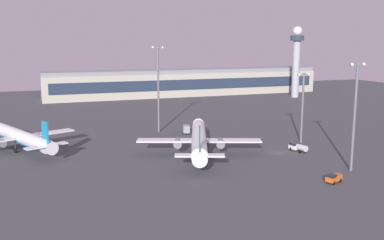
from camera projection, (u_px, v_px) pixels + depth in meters
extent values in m
plane|color=#424449|center=(279.00, 153.00, 126.97)|extent=(416.00, 416.00, 0.00)
cube|color=#B2AD99|center=(187.00, 84.00, 269.94)|extent=(174.26, 22.00, 14.00)
cube|color=#263347|center=(193.00, 84.00, 259.48)|extent=(167.29, 0.40, 6.16)
cube|color=gray|center=(187.00, 71.00, 268.50)|extent=(174.26, 19.80, 2.40)
cylinder|color=#A8A8B2|center=(296.00, 69.00, 257.03)|extent=(4.40, 4.40, 33.88)
cylinder|color=#2D3847|center=(297.00, 38.00, 253.79)|extent=(8.00, 8.00, 3.00)
sphere|color=silver|center=(298.00, 31.00, 253.08)|extent=(5.60, 5.60, 5.60)
cylinder|color=white|center=(199.00, 139.00, 125.04)|extent=(18.36, 39.35, 4.27)
cone|color=white|center=(199.00, 125.00, 146.29)|extent=(4.75, 3.96, 4.06)
cone|color=white|center=(200.00, 159.00, 103.57)|extent=(4.71, 4.31, 3.84)
cube|color=white|center=(199.00, 140.00, 123.97)|extent=(35.23, 16.98, 0.39)
cube|color=white|center=(200.00, 155.00, 105.63)|extent=(12.52, 6.91, 0.39)
cube|color=#146B4C|center=(200.00, 142.00, 105.36)|extent=(1.59, 3.48, 7.31)
cylinder|color=slate|center=(178.00, 143.00, 124.16)|extent=(3.75, 4.66, 2.47)
cylinder|color=slate|center=(220.00, 143.00, 124.06)|extent=(3.75, 4.66, 2.47)
cube|color=#146B4C|center=(199.00, 143.00, 125.25)|extent=(16.81, 36.17, 0.40)
cylinder|color=#333338|center=(199.00, 136.00, 138.14)|extent=(0.31, 0.31, 3.99)
cylinder|color=black|center=(199.00, 142.00, 138.49)|extent=(0.86, 1.32, 1.24)
cylinder|color=#333338|center=(190.00, 148.00, 122.64)|extent=(0.31, 0.31, 3.99)
cylinder|color=black|center=(190.00, 154.00, 122.99)|extent=(0.86, 1.32, 1.24)
cylinder|color=#333338|center=(208.00, 148.00, 122.60)|extent=(0.31, 0.31, 3.99)
cylinder|color=black|center=(208.00, 155.00, 122.95)|extent=(0.86, 1.32, 1.24)
cylinder|color=white|center=(19.00, 136.00, 130.01)|extent=(19.04, 36.72, 4.04)
cone|color=white|center=(50.00, 148.00, 115.37)|extent=(4.53, 4.19, 3.64)
cube|color=white|center=(20.00, 137.00, 129.29)|extent=(32.91, 17.53, 0.37)
cube|color=white|center=(46.00, 146.00, 116.77)|extent=(11.75, 7.02, 0.37)
cube|color=#1984B2|center=(45.00, 134.00, 116.42)|extent=(1.66, 3.25, 6.92)
cylinder|color=slate|center=(1.00, 143.00, 125.43)|extent=(3.68, 4.45, 2.34)
cylinder|color=slate|center=(39.00, 137.00, 133.42)|extent=(3.68, 4.45, 2.34)
cube|color=#1984B2|center=(19.00, 140.00, 130.20)|extent=(17.44, 33.75, 0.38)
cylinder|color=#333338|center=(4.00, 136.00, 139.03)|extent=(0.30, 0.30, 3.78)
cylinder|color=black|center=(4.00, 142.00, 139.37)|extent=(0.86, 1.24, 1.17)
cylinder|color=#333338|center=(15.00, 145.00, 126.86)|extent=(0.30, 0.30, 3.78)
cylinder|color=black|center=(16.00, 151.00, 127.19)|extent=(0.86, 1.24, 1.17)
cylinder|color=#333338|center=(31.00, 142.00, 130.05)|extent=(0.30, 0.30, 3.78)
cylinder|color=black|center=(31.00, 148.00, 130.39)|extent=(0.86, 1.24, 1.17)
cube|color=gray|center=(186.00, 129.00, 156.71)|extent=(3.06, 3.30, 1.20)
cube|color=#1E232D|center=(186.00, 127.00, 156.54)|extent=(2.78, 2.93, 0.70)
cube|color=gray|center=(186.00, 129.00, 154.16)|extent=(3.20, 4.09, 2.60)
cylinder|color=black|center=(183.00, 131.00, 157.11)|extent=(0.53, 0.95, 0.90)
cylinder|color=black|center=(189.00, 131.00, 157.27)|extent=(0.53, 0.95, 0.90)
cylinder|color=black|center=(184.00, 133.00, 153.66)|extent=(0.53, 0.95, 0.90)
cylinder|color=black|center=(189.00, 133.00, 153.82)|extent=(0.53, 0.95, 0.90)
cube|color=#D85919|center=(331.00, 179.00, 99.21)|extent=(2.64, 2.58, 1.10)
cube|color=#1E232D|center=(332.00, 176.00, 99.05)|extent=(2.35, 2.35, 0.70)
cube|color=#D85919|center=(336.00, 177.00, 100.37)|extent=(2.90, 2.61, 1.40)
cylinder|color=black|center=(334.00, 183.00, 98.48)|extent=(0.95, 0.58, 0.90)
cylinder|color=black|center=(327.00, 181.00, 99.77)|extent=(0.95, 0.58, 0.90)
cylinder|color=black|center=(340.00, 180.00, 100.17)|extent=(0.95, 0.58, 0.90)
cylinder|color=black|center=(334.00, 179.00, 101.46)|extent=(0.95, 0.58, 0.90)
cube|color=white|center=(295.00, 147.00, 130.12)|extent=(2.88, 3.37, 1.20)
cube|color=#1E232D|center=(295.00, 144.00, 129.95)|extent=(2.63, 2.98, 0.70)
cylinder|color=silver|center=(301.00, 148.00, 127.75)|extent=(2.49, 4.45, 1.80)
cylinder|color=black|center=(291.00, 149.00, 130.06)|extent=(0.45, 0.94, 0.90)
cylinder|color=black|center=(296.00, 148.00, 131.10)|extent=(0.45, 0.94, 0.90)
cylinder|color=black|center=(300.00, 152.00, 126.79)|extent=(0.45, 0.94, 0.90)
cylinder|color=black|center=(305.00, 151.00, 127.83)|extent=(0.45, 0.94, 0.90)
cylinder|color=slate|center=(354.00, 118.00, 106.97)|extent=(0.70, 0.70, 27.62)
cube|color=slate|center=(358.00, 65.00, 104.64)|extent=(4.80, 0.40, 0.40)
sphere|color=#F9EAB2|center=(352.00, 65.00, 104.02)|extent=(0.90, 0.90, 0.90)
sphere|color=#F9EAB2|center=(364.00, 64.00, 105.26)|extent=(0.90, 0.90, 0.90)
cylinder|color=slate|center=(158.00, 90.00, 154.47)|extent=(0.70, 0.70, 31.34)
cube|color=slate|center=(158.00, 47.00, 151.81)|extent=(4.80, 0.40, 0.40)
sphere|color=#F9EAB2|center=(153.00, 47.00, 151.20)|extent=(0.90, 0.90, 0.90)
sphere|color=#F9EAB2|center=(163.00, 47.00, 152.43)|extent=(0.90, 0.90, 0.90)
cylinder|color=slate|center=(302.00, 108.00, 138.70)|extent=(0.70, 0.70, 22.85)
cube|color=slate|center=(304.00, 75.00, 136.79)|extent=(4.80, 0.40, 0.40)
sphere|color=#F9EAB2|center=(299.00, 75.00, 136.18)|extent=(0.90, 0.90, 0.90)
sphere|color=#F9EAB2|center=(309.00, 75.00, 137.41)|extent=(0.90, 0.90, 0.90)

